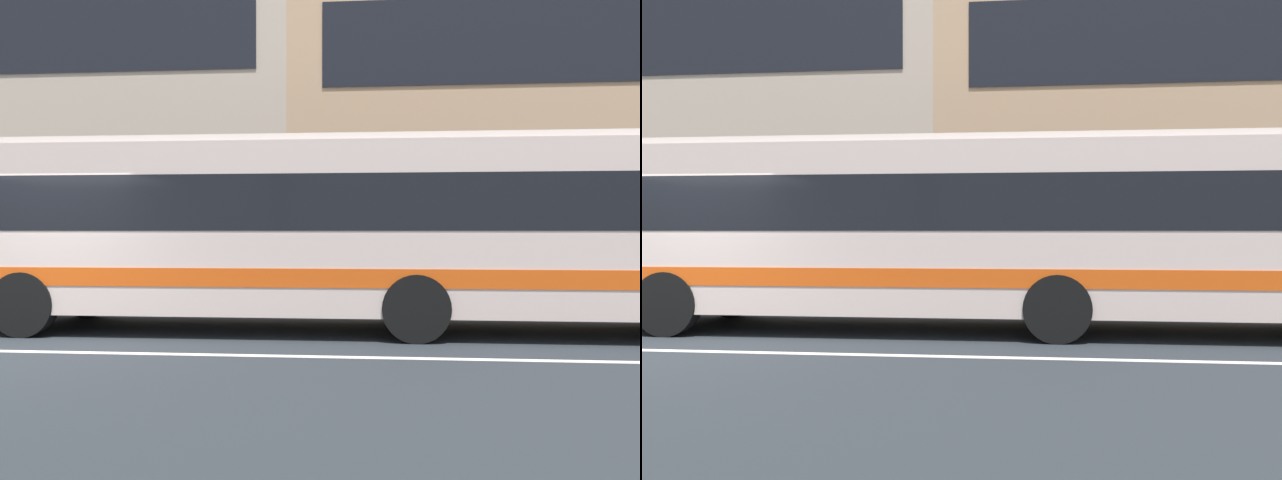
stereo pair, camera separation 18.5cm
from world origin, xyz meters
TOP-DOWN VIEW (x-y plane):
  - ground_plane at (0.00, 0.00)m, footprint 160.00×160.00m
  - lane_centre_line at (0.00, 0.00)m, footprint 60.00×0.16m
  - apartment_block_left at (-7.94, 14.56)m, footprint 20.65×10.38m
  - transit_bus at (4.70, 2.35)m, footprint 12.43×2.56m

SIDE VIEW (x-z plane):
  - ground_plane at x=0.00m, z-range 0.00..0.00m
  - lane_centre_line at x=0.00m, z-range 0.00..0.01m
  - transit_bus at x=4.70m, z-range 0.16..3.25m
  - apartment_block_left at x=-7.94m, z-range 0.00..12.56m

